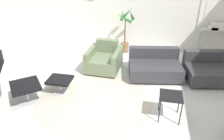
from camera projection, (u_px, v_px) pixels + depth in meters
The scene contains 11 objects.
ground_plane at pixel (95, 97), 4.68m from camera, with size 12.00×12.00×0.00m, color silver.
wall_back at pixel (119, 3), 6.62m from camera, with size 12.00×0.09×2.80m.
round_rug at pixel (94, 100), 4.57m from camera, with size 2.42×2.42×0.01m.
lounge_chair at pixel (2, 75), 4.09m from camera, with size 1.15×1.08×1.21m.
ottoman at pixel (60, 82), 4.74m from camera, with size 0.51×0.43×0.34m.
armchair_red at pixel (104, 60), 5.69m from camera, with size 0.86×0.91×0.74m.
couch_low at pixel (154, 67), 5.43m from camera, with size 1.38×1.09×0.64m.
couch_second at pixel (207, 71), 5.25m from camera, with size 1.13×1.05×0.64m.
side_table at pixel (171, 98), 3.91m from camera, with size 0.40×0.40×0.49m.
potted_plant at pixel (125, 33), 6.58m from camera, with size 0.50×0.47×1.35m.
shelf_unit at pixel (219, 28), 6.16m from camera, with size 1.02×0.28×1.96m.
Camera 1 is at (1.09, -3.72, 2.71)m, focal length 35.00 mm.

